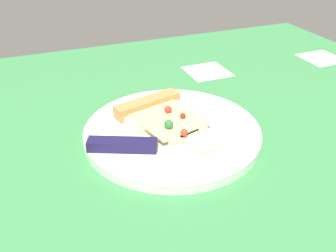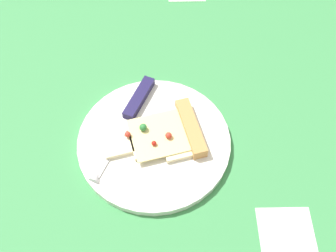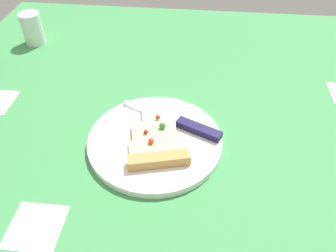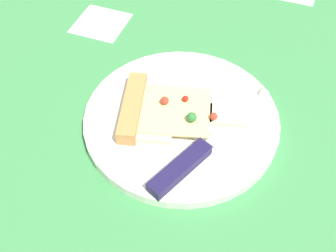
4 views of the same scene
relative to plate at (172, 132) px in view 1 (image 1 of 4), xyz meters
The scene contains 4 objects.
ground_plane 10.27cm from the plate, 10.62° to the left, with size 114.93×114.93×3.00cm.
plate is the anchor object (origin of this frame).
pizza_slice 3.01cm from the plate, 165.35° to the right, with size 18.79×13.32×2.69cm.
knife 6.90cm from the plate, 45.28° to the right, with size 11.77×22.75×2.45cm.
Camera 1 is at (35.01, -20.53, 31.58)cm, focal length 38.42 mm.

